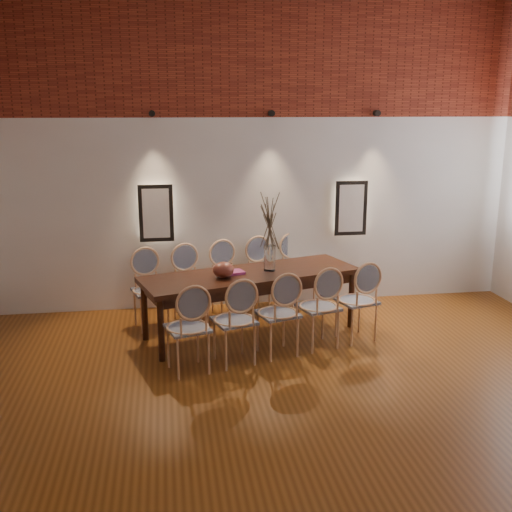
{
  "coord_description": "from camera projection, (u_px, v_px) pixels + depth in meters",
  "views": [
    {
      "loc": [
        -1.18,
        -4.28,
        2.64
      ],
      "look_at": [
        -0.22,
        1.98,
        1.05
      ],
      "focal_mm": 42.0,
      "sensor_mm": 36.0,
      "label": 1
    }
  ],
  "objects": [
    {
      "name": "floor",
      "position": [
        319.0,
        438.0,
        4.92
      ],
      "size": [
        7.0,
        7.0,
        0.02
      ],
      "primitive_type": "cube",
      "color": "brown",
      "rests_on": "ground"
    },
    {
      "name": "wall_back",
      "position": [
        254.0,
        156.0,
        7.83
      ],
      "size": [
        7.0,
        0.1,
        4.0
      ],
      "primitive_type": "cube",
      "color": "silver",
      "rests_on": "ground"
    },
    {
      "name": "brick_band_back",
      "position": [
        255.0,
        56.0,
        7.46
      ],
      "size": [
        7.0,
        0.02,
        1.5
      ],
      "primitive_type": "cube",
      "color": "maroon",
      "rests_on": "ground"
    },
    {
      "name": "niche_left",
      "position": [
        156.0,
        213.0,
        7.72
      ],
      "size": [
        0.36,
        0.06,
        0.66
      ],
      "primitive_type": "cube",
      "color": "#FFEAC6",
      "rests_on": "wall_back"
    },
    {
      "name": "niche_right",
      "position": [
        350.0,
        208.0,
        8.1
      ],
      "size": [
        0.36,
        0.06,
        0.66
      ],
      "primitive_type": "cube",
      "color": "#FFEAC6",
      "rests_on": "wall_back"
    },
    {
      "name": "spot_fixture_left",
      "position": [
        152.0,
        114.0,
        7.38
      ],
      "size": [
        0.08,
        0.1,
        0.08
      ],
      "primitive_type": "cylinder",
      "rotation": [
        1.57,
        0.0,
        0.0
      ],
      "color": "black",
      "rests_on": "wall_back"
    },
    {
      "name": "spot_fixture_mid",
      "position": [
        271.0,
        113.0,
        7.6
      ],
      "size": [
        0.08,
        0.1,
        0.08
      ],
      "primitive_type": "cylinder",
      "rotation": [
        1.57,
        0.0,
        0.0
      ],
      "color": "black",
      "rests_on": "wall_back"
    },
    {
      "name": "spot_fixture_right",
      "position": [
        377.0,
        113.0,
        7.81
      ],
      "size": [
        0.08,
        0.1,
        0.08
      ],
      "primitive_type": "cylinder",
      "rotation": [
        1.57,
        0.0,
        0.0
      ],
      "color": "black",
      "rests_on": "wall_back"
    },
    {
      "name": "dining_table",
      "position": [
        251.0,
        303.0,
        7.07
      ],
      "size": [
        2.68,
        1.51,
        0.75
      ],
      "primitive_type": "cube",
      "rotation": [
        0.0,
        0.0,
        0.29
      ],
      "color": "#34180D",
      "rests_on": "floor"
    },
    {
      "name": "chair_near_a",
      "position": [
        188.0,
        328.0,
        6.02
      ],
      "size": [
        0.55,
        0.55,
        0.94
      ],
      "primitive_type": null,
      "rotation": [
        0.0,
        0.0,
        0.29
      ],
      "color": "#DFAC7B",
      "rests_on": "floor"
    },
    {
      "name": "chair_near_b",
      "position": [
        234.0,
        320.0,
        6.24
      ],
      "size": [
        0.55,
        0.55,
        0.94
      ],
      "primitive_type": null,
      "rotation": [
        0.0,
        0.0,
        0.29
      ],
      "color": "#DFAC7B",
      "rests_on": "floor"
    },
    {
      "name": "chair_near_c",
      "position": [
        278.0,
        313.0,
        6.45
      ],
      "size": [
        0.55,
        0.55,
        0.94
      ],
      "primitive_type": null,
      "rotation": [
        0.0,
        0.0,
        0.29
      ],
      "color": "#DFAC7B",
      "rests_on": "floor"
    },
    {
      "name": "chair_near_d",
      "position": [
        318.0,
        307.0,
        6.66
      ],
      "size": [
        0.55,
        0.55,
        0.94
      ],
      "primitive_type": null,
      "rotation": [
        0.0,
        0.0,
        0.29
      ],
      "color": "#DFAC7B",
      "rests_on": "floor"
    },
    {
      "name": "chair_near_e",
      "position": [
        357.0,
        301.0,
        6.87
      ],
      "size": [
        0.55,
        0.55,
        0.94
      ],
      "primitive_type": null,
      "rotation": [
        0.0,
        0.0,
        0.29
      ],
      "color": "#DFAC7B",
      "rests_on": "floor"
    },
    {
      "name": "chair_far_a",
      "position": [
        151.0,
        291.0,
        7.24
      ],
      "size": [
        0.55,
        0.55,
        0.94
      ],
      "primitive_type": null,
      "rotation": [
        0.0,
        0.0,
        3.43
      ],
      "color": "#DFAC7B",
      "rests_on": "floor"
    },
    {
      "name": "chair_far_b",
      "position": [
        191.0,
        285.0,
        7.45
      ],
      "size": [
        0.55,
        0.55,
        0.94
      ],
      "primitive_type": null,
      "rotation": [
        0.0,
        0.0,
        3.43
      ],
      "color": "#DFAC7B",
      "rests_on": "floor"
    },
    {
      "name": "chair_far_c",
      "position": [
        228.0,
        281.0,
        7.66
      ],
      "size": [
        0.55,
        0.55,
        0.94
      ],
      "primitive_type": null,
      "rotation": [
        0.0,
        0.0,
        3.43
      ],
      "color": "#DFAC7B",
      "rests_on": "floor"
    },
    {
      "name": "chair_far_d",
      "position": [
        264.0,
        276.0,
        7.87
      ],
      "size": [
        0.55,
        0.55,
        0.94
      ],
      "primitive_type": null,
      "rotation": [
        0.0,
        0.0,
        3.43
      ],
      "color": "#DFAC7B",
      "rests_on": "floor"
    },
    {
      "name": "chair_far_e",
      "position": [
        298.0,
        271.0,
        8.08
      ],
      "size": [
        0.55,
        0.55,
        0.94
      ],
      "primitive_type": null,
      "rotation": [
        0.0,
        0.0,
        3.43
      ],
      "color": "#DFAC7B",
      "rests_on": "floor"
    },
    {
      "name": "vase",
      "position": [
        270.0,
        258.0,
        7.05
      ],
      "size": [
        0.14,
        0.14,
        0.3
      ],
      "primitive_type": "cylinder",
      "color": "silver",
      "rests_on": "dining_table"
    },
    {
      "name": "dried_branches",
      "position": [
        270.0,
        220.0,
        6.94
      ],
      "size": [
        0.5,
        0.5,
        0.7
      ],
      "primitive_type": null,
      "color": "#4E402D",
      "rests_on": "vase"
    },
    {
      "name": "bowl",
      "position": [
        223.0,
        270.0,
        6.77
      ],
      "size": [
        0.24,
        0.24,
        0.18
      ],
      "primitive_type": "ellipsoid",
      "color": "maroon",
      "rests_on": "dining_table"
    },
    {
      "name": "book",
      "position": [
        232.0,
        273.0,
        6.93
      ],
      "size": [
        0.3,
        0.25,
        0.03
      ],
      "primitive_type": "cube",
      "rotation": [
        0.0,
        0.0,
        0.29
      ],
      "color": "#8C2A60",
      "rests_on": "dining_table"
    }
  ]
}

